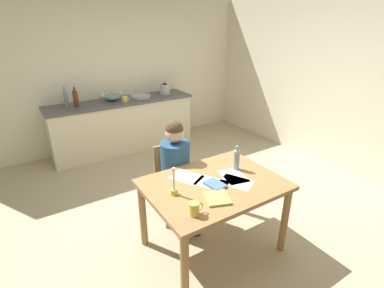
{
  "coord_description": "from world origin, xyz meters",
  "views": [
    {
      "loc": [
        -1.54,
        -2.47,
        2.13
      ],
      "look_at": [
        0.07,
        0.06,
        0.85
      ],
      "focal_mm": 26.72,
      "sensor_mm": 36.0,
      "label": 1
    }
  ],
  "objects_px": {
    "teacup_on_counter": "(125,99)",
    "mixing_bowl": "(112,97)",
    "dining_table": "(214,192)",
    "stovetop_kettle": "(165,89)",
    "wine_glass_back_right": "(102,94)",
    "wine_glass_by_kettle": "(114,93)",
    "bottle_oil": "(66,98)",
    "bottle_vinegar": "(76,99)",
    "book_magazine": "(217,198)",
    "sink_unit": "(141,96)",
    "book_cookery": "(215,185)",
    "wine_bottle_on_table": "(236,160)",
    "wine_glass_back_left": "(107,94)",
    "person_seated": "(178,168)",
    "coffee_mug": "(195,209)",
    "wine_glass_near_sink": "(120,92)",
    "chair_at_table": "(173,178)"
  },
  "relations": [
    {
      "from": "teacup_on_counter",
      "to": "mixing_bowl",
      "type": "bearing_deg",
      "value": 123.79
    },
    {
      "from": "teacup_on_counter",
      "to": "dining_table",
      "type": "bearing_deg",
      "value": -93.21
    },
    {
      "from": "stovetop_kettle",
      "to": "wine_glass_back_right",
      "type": "bearing_deg",
      "value": 172.33
    },
    {
      "from": "stovetop_kettle",
      "to": "wine_glass_by_kettle",
      "type": "distance_m",
      "value": 0.92
    },
    {
      "from": "bottle_oil",
      "to": "bottle_vinegar",
      "type": "distance_m",
      "value": 0.18
    },
    {
      "from": "stovetop_kettle",
      "to": "wine_glass_by_kettle",
      "type": "height_order",
      "value": "stovetop_kettle"
    },
    {
      "from": "book_magazine",
      "to": "sink_unit",
      "type": "xyz_separation_m",
      "value": [
        0.63,
        3.11,
        0.16
      ]
    },
    {
      "from": "book_cookery",
      "to": "wine_bottle_on_table",
      "type": "bearing_deg",
      "value": 14.35
    },
    {
      "from": "wine_glass_back_left",
      "to": "wine_glass_back_right",
      "type": "height_order",
      "value": "same"
    },
    {
      "from": "book_cookery",
      "to": "book_magazine",
      "type": "bearing_deg",
      "value": -128.38
    },
    {
      "from": "bottle_oil",
      "to": "mixing_bowl",
      "type": "relative_size",
      "value": 1.14
    },
    {
      "from": "person_seated",
      "to": "mixing_bowl",
      "type": "distance_m",
      "value": 2.4
    },
    {
      "from": "bottle_vinegar",
      "to": "teacup_on_counter",
      "type": "height_order",
      "value": "bottle_vinegar"
    },
    {
      "from": "dining_table",
      "to": "wine_glass_back_right",
      "type": "bearing_deg",
      "value": 92.46
    },
    {
      "from": "stovetop_kettle",
      "to": "dining_table",
      "type": "bearing_deg",
      "value": -108.89
    },
    {
      "from": "sink_unit",
      "to": "bottle_oil",
      "type": "bearing_deg",
      "value": 175.71
    },
    {
      "from": "coffee_mug",
      "to": "wine_glass_by_kettle",
      "type": "relative_size",
      "value": 0.8
    },
    {
      "from": "coffee_mug",
      "to": "sink_unit",
      "type": "distance_m",
      "value": 3.31
    },
    {
      "from": "wine_glass_by_kettle",
      "to": "stovetop_kettle",
      "type": "bearing_deg",
      "value": -9.41
    },
    {
      "from": "mixing_bowl",
      "to": "wine_bottle_on_table",
      "type": "bearing_deg",
      "value": -83.25
    },
    {
      "from": "book_magazine",
      "to": "stovetop_kettle",
      "type": "distance_m",
      "value": 3.31
    },
    {
      "from": "wine_glass_near_sink",
      "to": "wine_glass_by_kettle",
      "type": "distance_m",
      "value": 0.1
    },
    {
      "from": "mixing_bowl",
      "to": "wine_glass_by_kettle",
      "type": "bearing_deg",
      "value": 50.85
    },
    {
      "from": "wine_bottle_on_table",
      "to": "mixing_bowl",
      "type": "bearing_deg",
      "value": 96.75
    },
    {
      "from": "dining_table",
      "to": "wine_glass_by_kettle",
      "type": "height_order",
      "value": "wine_glass_by_kettle"
    },
    {
      "from": "person_seated",
      "to": "bottle_vinegar",
      "type": "height_order",
      "value": "bottle_vinegar"
    },
    {
      "from": "book_cookery",
      "to": "wine_bottle_on_table",
      "type": "relative_size",
      "value": 0.75
    },
    {
      "from": "coffee_mug",
      "to": "book_cookery",
      "type": "bearing_deg",
      "value": 33.61
    },
    {
      "from": "person_seated",
      "to": "sink_unit",
      "type": "xyz_separation_m",
      "value": [
        0.57,
        2.32,
        0.24
      ]
    },
    {
      "from": "person_seated",
      "to": "book_cookery",
      "type": "relative_size",
      "value": 6.17
    },
    {
      "from": "chair_at_table",
      "to": "wine_glass_back_left",
      "type": "distance_m",
      "value": 2.38
    },
    {
      "from": "wine_bottle_on_table",
      "to": "teacup_on_counter",
      "type": "relative_size",
      "value": 2.06
    },
    {
      "from": "mixing_bowl",
      "to": "stovetop_kettle",
      "type": "xyz_separation_m",
      "value": [
        0.98,
        -0.06,
        0.04
      ]
    },
    {
      "from": "bottle_vinegar",
      "to": "mixing_bowl",
      "type": "distance_m",
      "value": 0.62
    },
    {
      "from": "wine_glass_back_left",
      "to": "wine_glass_back_right",
      "type": "distance_m",
      "value": 0.07
    },
    {
      "from": "dining_table",
      "to": "wine_glass_back_left",
      "type": "distance_m",
      "value": 3.05
    },
    {
      "from": "sink_unit",
      "to": "stovetop_kettle",
      "type": "bearing_deg",
      "value": -0.49
    },
    {
      "from": "coffee_mug",
      "to": "wine_bottle_on_table",
      "type": "bearing_deg",
      "value": 27.87
    },
    {
      "from": "book_cookery",
      "to": "teacup_on_counter",
      "type": "distance_m",
      "value": 2.78
    },
    {
      "from": "wine_glass_near_sink",
      "to": "wine_glass_by_kettle",
      "type": "bearing_deg",
      "value": 180.0
    },
    {
      "from": "book_magazine",
      "to": "sink_unit",
      "type": "height_order",
      "value": "sink_unit"
    },
    {
      "from": "person_seated",
      "to": "stovetop_kettle",
      "type": "relative_size",
      "value": 5.43
    },
    {
      "from": "book_magazine",
      "to": "book_cookery",
      "type": "distance_m",
      "value": 0.21
    },
    {
      "from": "person_seated",
      "to": "wine_glass_back_right",
      "type": "relative_size",
      "value": 7.76
    },
    {
      "from": "chair_at_table",
      "to": "wine_glass_back_left",
      "type": "xyz_separation_m",
      "value": [
        -0.0,
        2.32,
        0.53
      ]
    },
    {
      "from": "dining_table",
      "to": "wine_glass_back_right",
      "type": "relative_size",
      "value": 8.16
    },
    {
      "from": "book_cookery",
      "to": "wine_bottle_on_table",
      "type": "distance_m",
      "value": 0.41
    },
    {
      "from": "coffee_mug",
      "to": "teacup_on_counter",
      "type": "height_order",
      "value": "teacup_on_counter"
    },
    {
      "from": "stovetop_kettle",
      "to": "bottle_vinegar",
      "type": "bearing_deg",
      "value": -178.76
    },
    {
      "from": "book_cookery",
      "to": "stovetop_kettle",
      "type": "distance_m",
      "value": 3.1
    }
  ]
}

